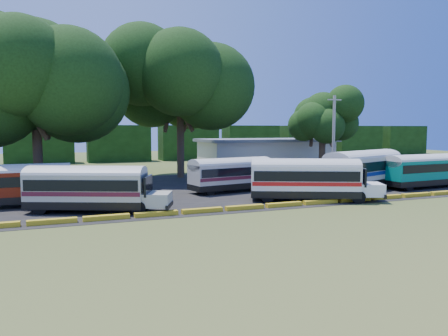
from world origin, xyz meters
name	(u,v)px	position (x,y,z in m)	size (l,w,h in m)	color
ground	(230,214)	(0.00, 0.00, 0.00)	(160.00, 160.00, 0.00)	#2F4B19
asphalt_strip	(189,189)	(1.00, 12.00, 0.01)	(64.00, 24.00, 0.02)	black
curb	(224,209)	(0.00, 1.00, 0.15)	(53.70, 0.45, 0.30)	gold
terminal_building	(266,153)	(18.00, 30.00, 2.03)	(19.00, 9.00, 4.00)	beige
treeline_backdrop	(119,143)	(0.00, 48.00, 3.00)	(130.00, 4.00, 6.00)	black
bus_red	(17,182)	(-12.67, 7.84, 1.71)	(9.10, 2.39, 2.98)	black
bus_cream_west	(90,186)	(-8.18, 3.91, 1.72)	(9.38, 5.78, 3.04)	black
bus_cream_east	(233,172)	(4.05, 9.10, 1.66)	(9.19, 3.74, 2.94)	black
bus_white_red	(307,177)	(7.33, 2.51, 1.81)	(9.84, 6.22, 3.20)	black
bus_white_blue	(364,167)	(15.42, 5.94, 1.99)	(10.93, 6.18, 3.51)	black
bus_teal	(424,169)	(21.14, 4.78, 1.78)	(9.58, 2.97, 3.10)	black
tree_west	(35,75)	(-11.51, 15.98, 10.02)	(13.00, 13.00, 14.82)	#36291B
tree_center	(180,75)	(2.97, 21.48, 11.27)	(12.57, 12.57, 15.91)	#36291B
tree_east	(323,113)	(20.96, 20.60, 7.35)	(6.78, 6.78, 9.93)	#36291B
utility_pole	(334,138)	(16.38, 11.92, 4.50)	(1.60, 0.30, 8.77)	gray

